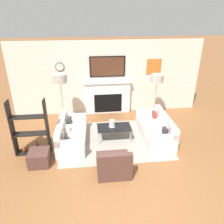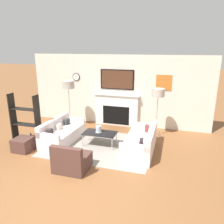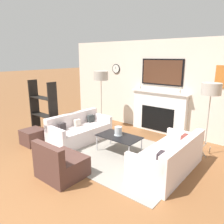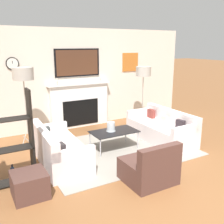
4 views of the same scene
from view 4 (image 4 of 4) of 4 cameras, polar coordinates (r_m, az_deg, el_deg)
ground_plane at (r=4.26m, az=17.83°, el=-18.58°), size 60.00×60.00×0.00m
fireplace_wall at (r=7.38m, az=-7.43°, el=6.17°), size 7.00×0.28×2.70m
area_rug at (r=5.88m, az=0.78°, el=-8.19°), size 3.22×2.40×0.01m
couch_left at (r=5.29m, az=-11.63°, el=-8.10°), size 0.84×1.73×0.73m
couch_right at (r=6.50m, az=10.76°, el=-3.71°), size 0.81×1.80×0.72m
armchair at (r=4.55m, az=8.19°, el=-12.09°), size 0.80×0.74×0.73m
coffee_table at (r=5.79m, az=0.44°, el=-4.47°), size 1.02×0.59×0.42m
hurricane_candle at (r=5.76m, az=-0.24°, el=-3.31°), size 0.20×0.20×0.21m
floor_lamp_left at (r=6.06m, az=-18.79°, el=7.71°), size 0.45×0.45×1.80m
floor_lamp_right at (r=7.38m, az=6.85°, el=8.62°), size 0.42×0.42×1.68m
shelf_unit at (r=4.60m, az=-22.79°, el=-6.89°), size 0.95×0.28×1.58m
ottoman at (r=4.34m, az=-17.49°, el=-14.84°), size 0.51×0.51×0.39m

